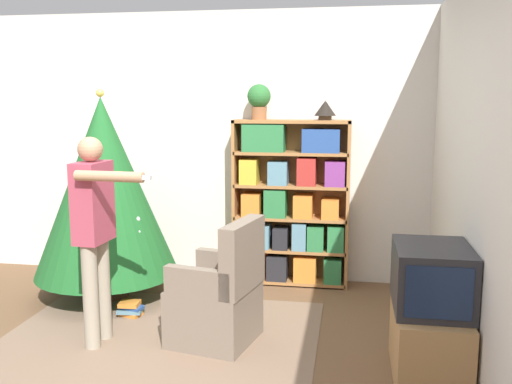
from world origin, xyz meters
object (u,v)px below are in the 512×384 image
at_px(bookshelf, 291,204).
at_px(television, 432,277).
at_px(christmas_tree, 104,187).
at_px(standing_person, 95,224).
at_px(table_lamp, 325,109).
at_px(potted_plant, 259,99).
at_px(armchair, 219,300).

distance_m(bookshelf, television, 2.05).
xyz_separation_m(christmas_tree, standing_person, (0.36, -0.96, -0.11)).
bearing_deg(christmas_tree, television, -22.73).
xyz_separation_m(bookshelf, table_lamp, (0.31, 0.01, 0.90)).
relative_size(television, christmas_tree, 0.32).
bearing_deg(bookshelf, standing_person, -127.59).
relative_size(television, potted_plant, 1.82).
relative_size(television, table_lamp, 3.00).
relative_size(potted_plant, table_lamp, 1.65).
bearing_deg(bookshelf, armchair, -104.37).
relative_size(christmas_tree, potted_plant, 5.63).
bearing_deg(table_lamp, potted_plant, 180.00).
bearing_deg(standing_person, christmas_tree, -155.80).
bearing_deg(table_lamp, standing_person, -133.84).
height_order(television, potted_plant, potted_plant).
bearing_deg(potted_plant, armchair, -92.42).
xyz_separation_m(television, table_lamp, (-0.76, 1.75, 1.01)).
relative_size(bookshelf, potted_plant, 4.79).
xyz_separation_m(bookshelf, christmas_tree, (-1.59, -0.63, 0.22)).
bearing_deg(television, potted_plant, 128.22).
relative_size(standing_person, table_lamp, 7.54).
relative_size(television, standing_person, 0.40).
xyz_separation_m(television, potted_plant, (-1.38, 1.75, 1.10)).
xyz_separation_m(television, standing_person, (-2.30, 0.15, 0.22)).
distance_m(bookshelf, standing_person, 2.01).
relative_size(christmas_tree, table_lamp, 9.27).
bearing_deg(christmas_tree, potted_plant, 26.41).
bearing_deg(christmas_tree, bookshelf, 21.67).
height_order(bookshelf, christmas_tree, christmas_tree).
height_order(christmas_tree, potted_plant, potted_plant).
height_order(television, table_lamp, table_lamp).
bearing_deg(bookshelf, potted_plant, 178.93).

